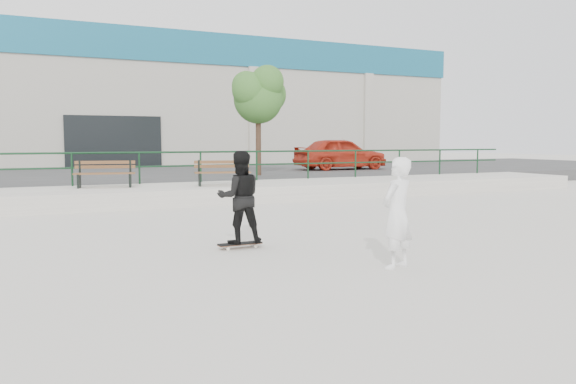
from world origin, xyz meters
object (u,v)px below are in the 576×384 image
bench_left (105,174)px  standing_skater (240,197)px  bench_right (223,173)px  red_car (340,154)px  skateboard (240,244)px  tree (259,94)px  seated_skater (397,213)px

bench_left → standing_skater: bearing=-69.1°
bench_left → bench_right: (3.36, -0.82, -0.01)m
red_car → skateboard: red_car is taller
bench_right → tree: (2.92, 4.26, 2.82)m
seated_skater → bench_right: bearing=-115.5°
standing_skater → bench_right: bearing=-96.4°
bench_left → skateboard: bench_left is taller
bench_left → skateboard: size_ratio=2.28×
tree → seated_skater: (-3.43, -13.99, -2.89)m
bench_right → skateboard: bearing=-93.9°
bench_left → red_car: red_car is taller
skateboard → seated_skater: 2.98m
red_car → bench_right: bearing=130.7°
tree → red_car: 6.28m
bench_left → tree: size_ratio=0.42×
bench_right → seated_skater: bearing=-81.0°
tree → red_car: bearing=26.1°
bench_left → seated_skater: 10.93m
bench_right → red_car: size_ratio=0.40×
tree → skateboard: (-5.00, -11.57, -3.64)m
red_car → seated_skater: size_ratio=2.72×
bench_left → red_car: (11.47, 5.98, 0.36)m
tree → skateboard: tree is taller
tree → standing_skater: 12.92m
bench_left → red_car: 12.94m
tree → seated_skater: bearing=-103.8°
bench_right → red_car: 10.59m
bench_left → seated_skater: (2.85, -10.55, -0.07)m
bench_left → bench_right: bearing=-1.7°
bench_right → skateboard: 7.65m
tree → standing_skater: size_ratio=2.67×
red_car → standing_skater: (-10.19, -14.12, -0.36)m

